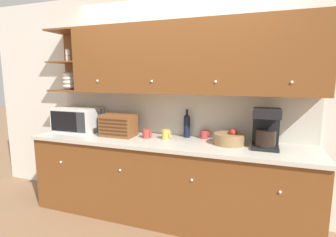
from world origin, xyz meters
name	(u,v)px	position (x,y,z in m)	size (l,w,h in m)	color
ground_plane	(174,204)	(0.00, 0.00, 0.00)	(24.00, 24.00, 0.00)	#896647
wall_back	(175,102)	(0.00, 0.03, 1.30)	(5.52, 0.06, 2.60)	silver
counter_unit	(165,179)	(0.00, -0.31, 0.46)	(3.14, 0.66, 0.91)	brown
backsplash_panel	(174,114)	(0.00, -0.01, 1.17)	(3.12, 0.01, 0.51)	beige
upper_cabinets	(183,59)	(0.16, -0.18, 1.79)	(3.12, 0.39, 0.75)	brown
microwave	(78,119)	(-1.23, -0.22, 1.06)	(0.54, 0.39, 0.31)	silver
wine_bottle	(101,122)	(-0.89, -0.21, 1.05)	(0.09, 0.09, 0.30)	black
bread_box	(119,125)	(-0.59, -0.30, 1.04)	(0.39, 0.25, 0.26)	brown
mug_patterned_third	(147,134)	(-0.24, -0.28, 0.96)	(0.11, 0.09, 0.10)	#B73D38
mug_blue_second	(166,134)	(-0.01, -0.26, 0.96)	(0.10, 0.09, 0.11)	gold
second_wine_bottle	(187,125)	(0.18, -0.09, 1.06)	(0.08, 0.08, 0.33)	black
mug	(205,134)	(0.39, -0.07, 0.95)	(0.11, 0.09, 0.09)	#B73D38
fruit_basket	(229,139)	(0.68, -0.24, 0.97)	(0.32, 0.32, 0.17)	#937047
coffee_maker	(266,128)	(1.03, -0.27, 1.11)	(0.25, 0.26, 0.39)	black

